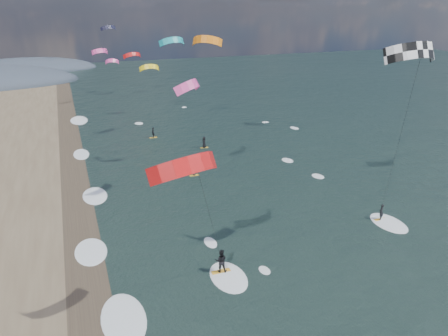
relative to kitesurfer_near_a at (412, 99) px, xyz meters
name	(u,v)px	position (x,y,z in m)	size (l,w,h in m)	color
wet_sand_strip	(88,289)	(-23.21, 3.39, -12.58)	(3.00, 240.00, 0.00)	#382D23
kitesurfer_near_a	(412,99)	(0.00, 0.00, 0.00)	(7.46, 8.19, 17.00)	gold
kitesurfer_near_b	(207,204)	(-16.07, -2.23, -4.50)	(7.29, 8.78, 12.46)	gold
far_kitesurfers	(190,154)	(-9.19, 26.15, -11.73)	(6.74, 17.14, 1.78)	gold
bg_kite_field	(141,50)	(-10.52, 49.74, -1.25)	(11.16, 68.85, 9.37)	#D83F8C
shoreline_surf	(99,252)	(-22.01, 8.14, -12.58)	(2.40, 79.40, 0.11)	white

